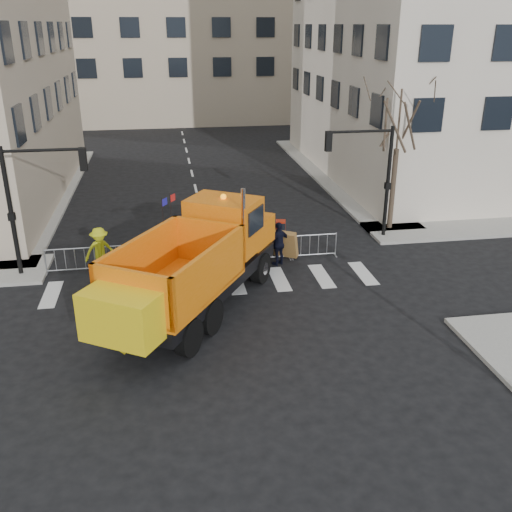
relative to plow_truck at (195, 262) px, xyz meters
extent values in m
plane|color=black|center=(1.03, -3.23, -1.92)|extent=(120.00, 120.00, 0.00)
cube|color=gray|center=(1.03, 5.27, -1.85)|extent=(64.00, 5.00, 0.15)
cube|color=#C1AF94|center=(1.03, 48.77, 10.08)|extent=(30.00, 18.00, 24.00)
cylinder|color=black|center=(-6.97, 4.27, 0.78)|extent=(0.18, 0.18, 5.40)
cylinder|color=black|center=(9.53, 6.27, 0.78)|extent=(0.18, 0.18, 5.40)
cube|color=black|center=(0.14, 0.22, -0.84)|extent=(6.57, 8.34, 0.51)
cylinder|color=black|center=(0.69, 3.37, -1.30)|extent=(1.00, 1.27, 1.25)
cylinder|color=black|center=(2.72, 2.10, -1.30)|extent=(1.00, 1.27, 1.25)
cylinder|color=black|center=(-1.66, -0.40, -1.30)|extent=(1.00, 1.27, 1.25)
cylinder|color=black|center=(0.37, -1.67, -1.30)|extent=(1.00, 1.27, 1.25)
cylinder|color=black|center=(-2.45, -1.66, -1.30)|extent=(1.00, 1.27, 1.25)
cylinder|color=black|center=(-0.42, -2.92, -1.30)|extent=(1.00, 1.27, 1.25)
cube|color=orange|center=(2.07, 3.31, -0.04)|extent=(2.99, 2.81, 1.14)
cube|color=orange|center=(1.28, 2.06, 0.64)|extent=(3.19, 2.93, 2.05)
cylinder|color=silver|center=(1.84, 0.70, 1.04)|extent=(0.16, 0.16, 2.73)
cube|color=orange|center=(-0.71, -1.13, 0.35)|extent=(5.07, 5.76, 1.88)
cube|color=yellow|center=(-2.34, -3.74, 0.01)|extent=(2.54, 2.17, 1.48)
cube|color=brown|center=(3.09, 4.95, -1.18)|extent=(3.44, 2.49, 1.28)
imported|color=black|center=(1.89, 3.77, -1.10)|extent=(0.71, 0.62, 1.65)
imported|color=black|center=(2.63, 3.77, -1.00)|extent=(0.98, 0.81, 1.86)
imported|color=black|center=(3.81, 3.77, -0.96)|extent=(1.21, 0.98, 1.93)
imported|color=#B6BB16|center=(-3.63, 3.68, -0.78)|extent=(1.45, 1.09, 1.99)
cube|color=#9A1E0B|center=(4.33, 5.99, -1.22)|extent=(0.52, 0.49, 1.10)
camera|label=1|loc=(-0.84, -18.59, 7.78)|focal=40.00mm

